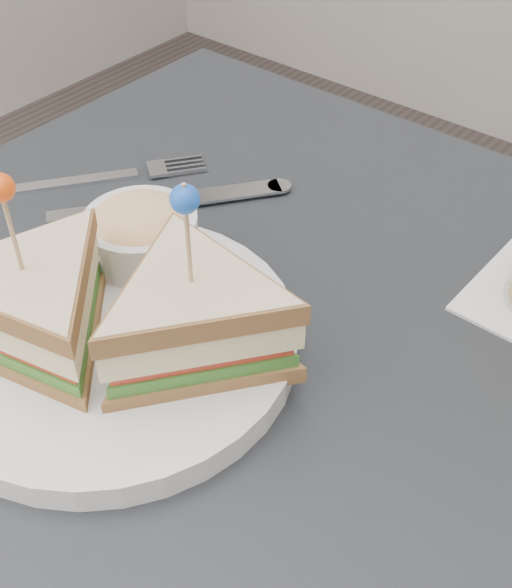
% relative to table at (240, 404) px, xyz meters
% --- Properties ---
extents(table, '(0.80, 0.80, 0.75)m').
position_rel_table_xyz_m(table, '(0.00, 0.00, 0.00)').
color(table, black).
rests_on(table, ground).
extents(plate_meal, '(0.36, 0.36, 0.17)m').
position_rel_table_xyz_m(plate_meal, '(-0.06, -0.07, 0.12)').
color(plate_meal, silver).
rests_on(plate_meal, table).
extents(cutlery_fork, '(0.14, 0.18, 0.01)m').
position_rel_table_xyz_m(cutlery_fork, '(-0.25, 0.10, 0.08)').
color(cutlery_fork, silver).
rests_on(cutlery_fork, table).
extents(cutlery_knife, '(0.16, 0.21, 0.01)m').
position_rel_table_xyz_m(cutlery_knife, '(-0.18, 0.10, 0.08)').
color(cutlery_knife, silver).
rests_on(cutlery_knife, table).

